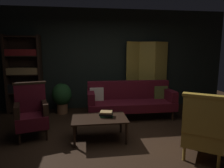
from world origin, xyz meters
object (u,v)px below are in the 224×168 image
object	(u,v)px
armchair_gilt_accent	(203,129)
potted_plant	(62,96)
velvet_couch	(130,99)
book_black_cloth	(106,114)
book_tan_leather	(106,112)
armchair_wing_left	(31,112)
book_green_cloth	(106,116)
coffee_table	(100,120)
bookshelf	(24,74)
folding_screen	(147,74)

from	to	relation	value
armchair_gilt_accent	potted_plant	world-z (taller)	armchair_gilt_accent
velvet_couch	book_black_cloth	world-z (taller)	velvet_couch
potted_plant	book_tan_leather	bearing A→B (deg)	-59.37
velvet_couch	potted_plant	xyz separation A→B (m)	(-1.73, 0.50, 0.01)
armchair_wing_left	book_green_cloth	distance (m)	1.43
coffee_table	book_green_cloth	bearing A→B (deg)	19.86
armchair_gilt_accent	bookshelf	bearing A→B (deg)	139.17
folding_screen	armchair_gilt_accent	xyz separation A→B (m)	(-0.04, -2.92, -0.50)
bookshelf	book_tan_leather	world-z (taller)	bookshelf
bookshelf	armchair_gilt_accent	size ratio (longest dim) A/B	1.97
velvet_couch	armchair_wing_left	bearing A→B (deg)	-156.96
book_black_cloth	velvet_couch	bearing A→B (deg)	58.09
potted_plant	coffee_table	bearing A→B (deg)	-63.39
folding_screen	book_tan_leather	distance (m)	2.46
folding_screen	armchair_wing_left	size ratio (longest dim) A/B	1.83
folding_screen	armchair_wing_left	world-z (taller)	folding_screen
bookshelf	armchair_gilt_accent	distance (m)	4.43
bookshelf	potted_plant	distance (m)	1.16
book_black_cloth	armchair_gilt_accent	bearing A→B (deg)	-35.05
folding_screen	velvet_couch	xyz separation A→B (m)	(-0.67, -0.79, -0.53)
coffee_table	velvet_couch	bearing A→B (deg)	54.83
armchair_gilt_accent	book_tan_leather	world-z (taller)	armchair_gilt_accent
armchair_wing_left	potted_plant	world-z (taller)	armchair_wing_left
folding_screen	velvet_couch	distance (m)	1.16
velvet_couch	book_tan_leather	world-z (taller)	velvet_couch
armchair_gilt_accent	book_green_cloth	xyz separation A→B (m)	(-1.36, 0.95, -0.05)
book_black_cloth	armchair_wing_left	bearing A→B (deg)	169.18
book_green_cloth	coffee_table	bearing A→B (deg)	-160.14
coffee_table	book_black_cloth	world-z (taller)	book_black_cloth
velvet_couch	armchair_gilt_accent	world-z (taller)	armchair_gilt_accent
book_black_cloth	book_tan_leather	size ratio (longest dim) A/B	1.10
potted_plant	book_black_cloth	size ratio (longest dim) A/B	3.32
armchair_wing_left	book_tan_leather	xyz separation A→B (m)	(1.40, -0.27, 0.02)
velvet_couch	armchair_wing_left	size ratio (longest dim) A/B	2.04
bookshelf	coffee_table	distance (m)	2.77
coffee_table	armchair_wing_left	world-z (taller)	armchair_wing_left
armchair_wing_left	book_black_cloth	world-z (taller)	armchair_wing_left
velvet_couch	book_tan_leather	size ratio (longest dim) A/B	9.66
armchair_gilt_accent	armchair_wing_left	bearing A→B (deg)	156.16
folding_screen	book_black_cloth	bearing A→B (deg)	-125.41
potted_plant	book_tan_leather	size ratio (longest dim) A/B	3.66
coffee_table	potted_plant	distance (m)	1.93
bookshelf	potted_plant	xyz separation A→B (m)	(0.97, -0.24, -0.58)
bookshelf	armchair_wing_left	distance (m)	1.83
bookshelf	coffee_table	world-z (taller)	bookshelf
coffee_table	armchair_wing_left	xyz separation A→B (m)	(-1.27, 0.31, 0.12)
velvet_couch	armchair_wing_left	xyz separation A→B (m)	(-2.14, -0.91, 0.04)
book_green_cloth	book_black_cloth	xyz separation A→B (m)	(-0.00, 0.00, 0.04)
folding_screen	bookshelf	bearing A→B (deg)	-179.22
bookshelf	book_tan_leather	xyz separation A→B (m)	(1.97, -1.92, -0.54)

